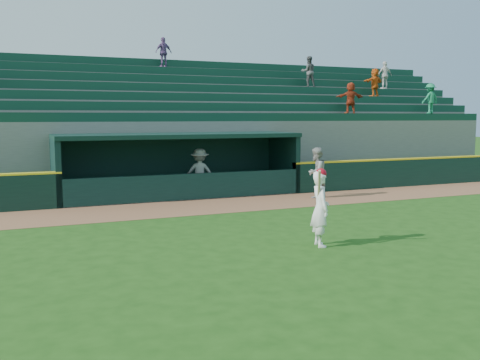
{
  "coord_description": "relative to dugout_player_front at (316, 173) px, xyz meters",
  "views": [
    {
      "loc": [
        -5.98,
        -12.45,
        3.12
      ],
      "look_at": [
        0.0,
        1.6,
        1.3
      ],
      "focal_mm": 40.0,
      "sensor_mm": 36.0,
      "label": 1
    }
  ],
  "objects": [
    {
      "name": "ground",
      "position": [
        -4.71,
        -5.18,
        -0.97
      ],
      "size": [
        120.0,
        120.0,
        0.0
      ],
      "primitive_type": "plane",
      "color": "#1F4711",
      "rests_on": "ground"
    },
    {
      "name": "warning_track",
      "position": [
        -4.71,
        -0.28,
        -0.97
      ],
      "size": [
        40.0,
        3.0,
        0.01
      ],
      "primitive_type": "cube",
      "color": "brown",
      "rests_on": "ground"
    },
    {
      "name": "field_wall_right",
      "position": [
        7.54,
        1.37,
        -0.37
      ],
      "size": [
        15.5,
        0.3,
        1.2
      ],
      "primitive_type": "cube",
      "color": "black",
      "rests_on": "ground"
    },
    {
      "name": "wall_stripe_right",
      "position": [
        7.54,
        1.37,
        0.26
      ],
      "size": [
        15.5,
        0.32,
        0.06
      ],
      "primitive_type": "cube",
      "color": "yellow",
      "rests_on": "field_wall_right"
    },
    {
      "name": "dugout_player_front",
      "position": [
        0.0,
        0.0,
        0.0
      ],
      "size": [
        1.18,
        1.11,
        1.94
      ],
      "primitive_type": "imported",
      "rotation": [
        0.0,
        0.0,
        3.66
      ],
      "color": "#979893",
      "rests_on": "ground"
    },
    {
      "name": "dugout_player_inside",
      "position": [
        -4.0,
        2.1,
        -0.03
      ],
      "size": [
        1.39,
        1.13,
        1.87
      ],
      "primitive_type": "imported",
      "rotation": [
        0.0,
        0.0,
        2.72
      ],
      "color": "gray",
      "rests_on": "ground"
    },
    {
      "name": "dugout",
      "position": [
        -4.71,
        2.83,
        0.39
      ],
      "size": [
        9.4,
        2.8,
        2.46
      ],
      "color": "slate",
      "rests_on": "ground"
    },
    {
      "name": "stands",
      "position": [
        -4.68,
        7.39,
        1.42
      ],
      "size": [
        34.5,
        6.27,
        6.99
      ],
      "color": "slate",
      "rests_on": "ground"
    },
    {
      "name": "batter_at_plate",
      "position": [
        -3.95,
        -6.73,
        -0.02
      ],
      "size": [
        0.62,
        0.82,
        1.91
      ],
      "color": "white",
      "rests_on": "ground"
    }
  ]
}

